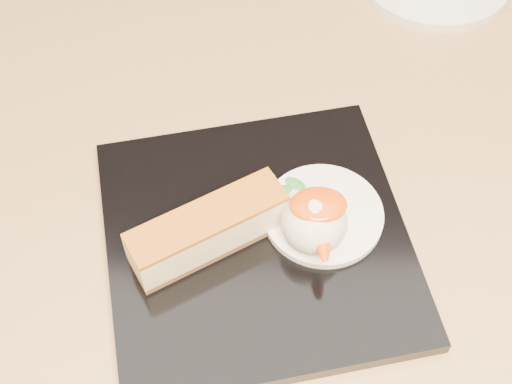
{
  "coord_description": "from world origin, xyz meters",
  "views": [
    {
      "loc": [
        -0.04,
        -0.35,
        1.18
      ],
      "look_at": [
        -0.03,
        -0.06,
        0.76
      ],
      "focal_mm": 50.0,
      "sensor_mm": 36.0,
      "label": 1
    }
  ],
  "objects_px": {
    "cheesecake": "(208,230)",
    "ice_cream_scoop": "(314,222)",
    "table": "(286,257)",
    "dessert_plate": "(257,240)"
  },
  "relations": [
    {
      "from": "table",
      "to": "dessert_plate",
      "type": "distance_m",
      "value": 0.18
    },
    {
      "from": "dessert_plate",
      "to": "cheesecake",
      "type": "height_order",
      "value": "cheesecake"
    },
    {
      "from": "dessert_plate",
      "to": "ice_cream_scoop",
      "type": "bearing_deg",
      "value": -7.13
    },
    {
      "from": "cheesecake",
      "to": "ice_cream_scoop",
      "type": "height_order",
      "value": "ice_cream_scoop"
    },
    {
      "from": "table",
      "to": "cheesecake",
      "type": "height_order",
      "value": "cheesecake"
    },
    {
      "from": "table",
      "to": "ice_cream_scoop",
      "type": "distance_m",
      "value": 0.21
    },
    {
      "from": "cheesecake",
      "to": "ice_cream_scoop",
      "type": "bearing_deg",
      "value": -27.38
    },
    {
      "from": "dessert_plate",
      "to": "ice_cream_scoop",
      "type": "height_order",
      "value": "ice_cream_scoop"
    },
    {
      "from": "table",
      "to": "cheesecake",
      "type": "relative_size",
      "value": 6.82
    },
    {
      "from": "cheesecake",
      "to": "dessert_plate",
      "type": "bearing_deg",
      "value": -19.25
    }
  ]
}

